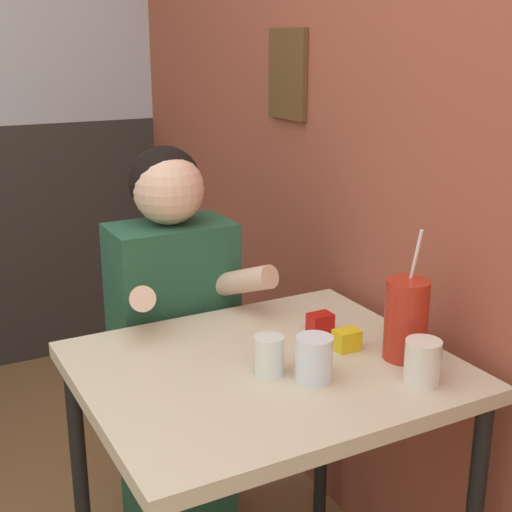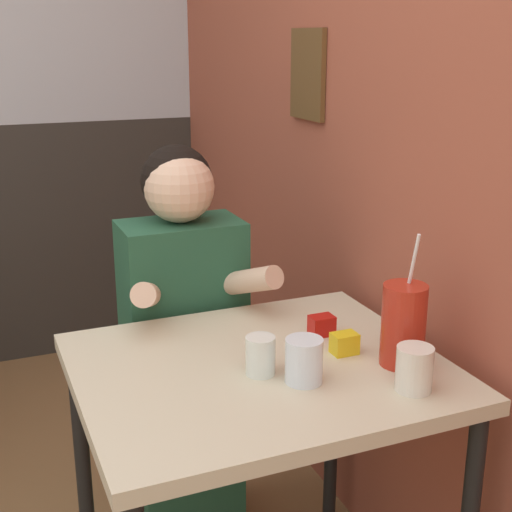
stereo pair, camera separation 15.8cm
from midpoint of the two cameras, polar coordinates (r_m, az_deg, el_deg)
The scene contains 9 objects.
brick_wall_right at distance 2.43m, azimuth -0.37°, elevation 14.43°, with size 0.08×4.22×2.70m.
main_table at distance 1.68m, azimuth -1.95°, elevation -11.28°, with size 0.82×0.71×0.75m.
person_seated at distance 2.09m, azimuth -8.72°, elevation -6.96°, with size 0.42×0.40×1.19m.
cocktail_pitcher at distance 1.65m, azimuth 9.27°, elevation -5.07°, with size 0.10×0.10×0.31m.
glass_near_pitcher at distance 1.55m, azimuth 1.74°, elevation -8.25°, with size 0.08×0.08×0.10m.
glass_center at distance 1.58m, azimuth -1.83°, elevation -7.99°, with size 0.07×0.07×0.09m.
glass_far_side at distance 1.56m, azimuth 10.37°, elevation -8.39°, with size 0.08×0.08×0.10m.
condiment_ketchup at distance 1.80m, azimuth 2.66°, elevation -5.43°, with size 0.06×0.04×0.05m.
condiment_mustard at distance 1.71m, azimuth 4.64°, elevation -6.76°, with size 0.06×0.04×0.05m.
Camera 1 is at (0.04, -1.00, 1.47)m, focal length 50.00 mm.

